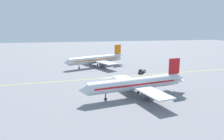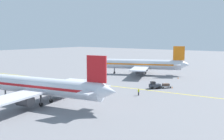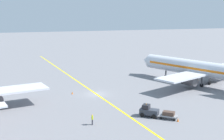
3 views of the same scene
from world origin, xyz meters
name	(u,v)px [view 2 (image 2 of 3)]	position (x,y,z in m)	size (l,w,h in m)	color
ground_plane	(99,84)	(0.00, 0.00, 0.00)	(400.00, 400.00, 0.00)	slate
apron_yellow_centreline	(99,84)	(0.00, 0.00, 0.00)	(0.40, 120.00, 0.01)	yellow
airplane_at_gate	(40,86)	(-24.41, -4.34, 3.71)	(28.48, 35.34, 10.60)	silver
airplane_adjacent_stand	(141,65)	(25.21, 0.62, 3.71)	(27.76, 33.78, 10.60)	silver
baggage_tug_dark	(155,85)	(4.51, -15.97, 0.90)	(3.25, 3.10, 2.11)	#333842
baggage_cart_trailing	(166,85)	(6.99, -18.15, 0.76)	(2.88, 2.77, 1.24)	gray
ground_crew_worker	(139,92)	(-5.24, -16.82, 0.91)	(0.33, 0.55, 1.68)	#23232D
traffic_cone_near_nose	(172,87)	(7.83, -19.64, 0.28)	(0.32, 0.32, 0.55)	orange
traffic_cone_mid_apron	(178,78)	(24.46, -14.40, 0.28)	(0.32, 0.32, 0.55)	orange
traffic_cone_by_wingtip	(84,85)	(-4.75, 1.58, 0.28)	(0.32, 0.32, 0.55)	orange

